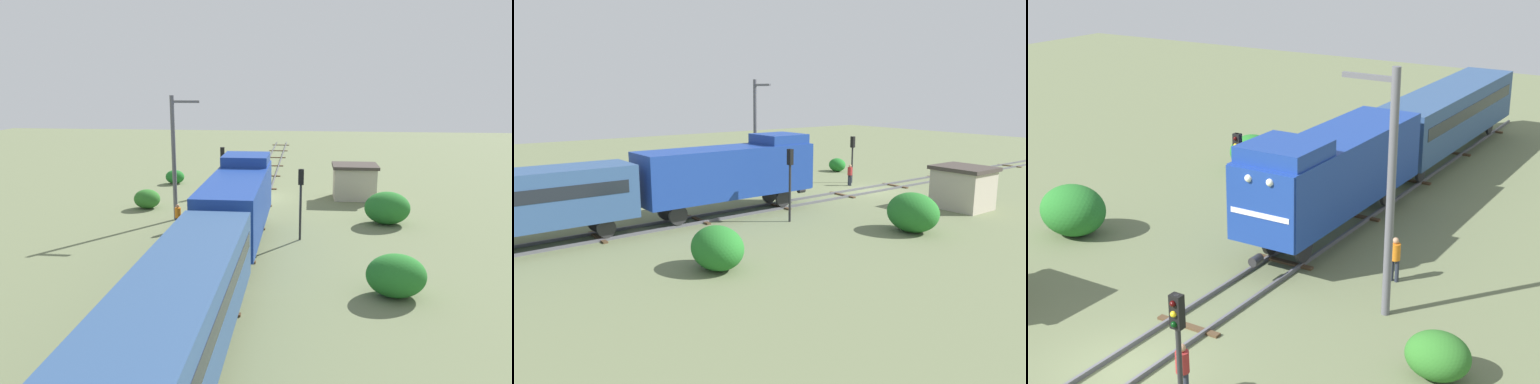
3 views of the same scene
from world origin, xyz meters
TOP-DOWN VIEW (x-y plane):
  - ground_plane at (0.00, 0.00)m, footprint 106.32×106.32m
  - railway_track at (0.00, 0.00)m, footprint 2.40×70.88m
  - locomotive at (0.00, 12.51)m, footprint 2.90×11.60m
  - passenger_car_leading at (0.00, 25.84)m, footprint 2.84×14.00m
  - traffic_signal_near at (3.20, -1.33)m, footprint 0.32×0.34m
  - traffic_signal_mid at (-3.40, 10.67)m, footprint 0.32×0.34m
  - worker_near_track at (2.40, -0.27)m, footprint 0.38×0.38m
  - worker_by_signal at (4.20, 9.60)m, footprint 0.38×0.38m
  - catenary_mast at (4.94, 7.13)m, footprint 1.94×0.28m
  - bush_near at (-9.00, 6.74)m, footprint 2.93×2.40m
  - bush_mid at (-7.66, 18.11)m, footprint 2.60×2.12m
  - bush_back at (7.87, 4.38)m, footprint 1.94×1.58m

SIDE VIEW (x-z plane):
  - ground_plane at x=0.00m, z-range 0.00..0.00m
  - railway_track at x=0.00m, z-range -0.01..0.15m
  - bush_back at x=7.87m, z-range 0.00..1.41m
  - bush_mid at x=-7.66m, z-range 0.00..1.89m
  - worker_near_track at x=2.40m, z-range 0.15..1.85m
  - worker_by_signal at x=4.20m, z-range 0.15..1.85m
  - bush_near at x=-9.00m, z-range 0.00..2.13m
  - passenger_car_leading at x=0.00m, z-range 0.69..4.35m
  - traffic_signal_near at x=3.20m, z-range 0.76..4.57m
  - locomotive at x=0.00m, z-range 0.47..5.07m
  - traffic_signal_mid at x=-3.40m, z-range 0.82..5.05m
  - catenary_mast at x=4.94m, z-range 0.25..8.50m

